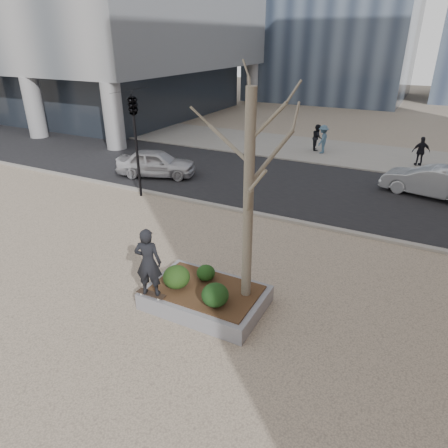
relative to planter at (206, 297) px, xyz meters
The scene contains 17 objects.
ground 1.02m from the planter, behind, with size 120.00×120.00×0.00m, color tan.
street 10.05m from the planter, 95.71° to the left, with size 60.00×8.00×0.02m, color black.
far_sidewalk 17.03m from the planter, 93.37° to the left, with size 60.00×6.00×0.02m, color gray.
planter is the anchor object (origin of this frame).
planter_mulch 0.25m from the planter, ahead, with size 2.70×1.70×0.04m, color #382314.
sycamore_tree 3.71m from the planter, 16.70° to the left, with size 2.80×2.80×6.60m, color gray, non-canonical shape.
shrub_left 0.94m from the planter, 160.52° to the right, with size 0.70×0.70×0.59m, color #193711.
shrub_middle 0.65m from the planter, 118.55° to the left, with size 0.50×0.50×0.42m, color #153912.
shrub_right 0.90m from the planter, 41.20° to the right, with size 0.66×0.66×0.56m, color black.
skateboard 1.41m from the planter, 142.60° to the right, with size 0.78×0.20×0.07m, color black, non-canonical shape.
skateboarder 1.83m from the planter, 142.60° to the right, with size 0.66×0.43×1.80m, color black.
police_car 11.11m from the planter, 132.54° to the left, with size 1.56×3.89×1.32m, color silver.
car_silver 12.37m from the planter, 67.15° to the left, with size 1.40×4.03×1.33m, color #9A9EA2.
pedestrian_a 16.94m from the planter, 95.88° to the left, with size 0.76×0.59×1.57m, color black.
pedestrian_b 16.36m from the planter, 94.42° to the left, with size 1.08×0.62×1.67m, color #426078.
pedestrian_c 16.70m from the planter, 75.73° to the left, with size 0.92×0.38×1.57m, color black.
traffic_light_near 8.82m from the planter, 139.25° to the left, with size 0.60×2.48×4.50m, color black, non-canonical shape.
Camera 1 is at (5.36, -7.41, 6.37)m, focal length 32.00 mm.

